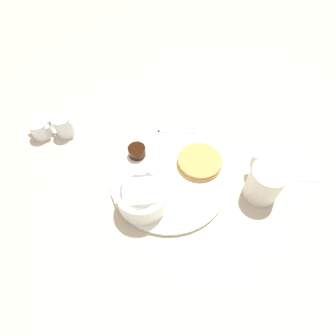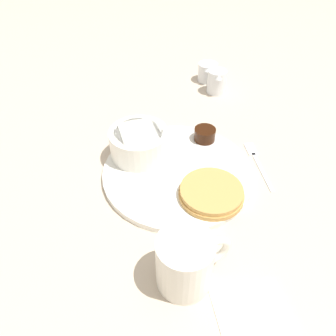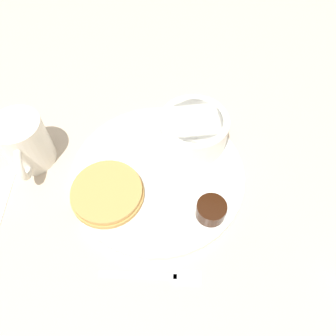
{
  "view_description": "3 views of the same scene",
  "coord_description": "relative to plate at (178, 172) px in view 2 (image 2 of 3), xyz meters",
  "views": [
    {
      "loc": [
        0.09,
        -0.34,
        0.56
      ],
      "look_at": [
        -0.01,
        0.01,
        0.03
      ],
      "focal_mm": 28.0,
      "sensor_mm": 36.0,
      "label": 1
    },
    {
      "loc": [
        0.46,
        0.02,
        0.44
      ],
      "look_at": [
        0.02,
        -0.02,
        0.03
      ],
      "focal_mm": 35.0,
      "sensor_mm": 36.0,
      "label": 2
    },
    {
      "loc": [
        -0.1,
        0.27,
        0.47
      ],
      "look_at": [
        -0.02,
        0.0,
        0.03
      ],
      "focal_mm": 35.0,
      "sensor_mm": 36.0,
      "label": 3
    }
  ],
  "objects": [
    {
      "name": "syrup_cup",
      "position": [
        -0.1,
        0.05,
        0.02
      ],
      "size": [
        0.05,
        0.05,
        0.03
      ],
      "color": "black",
      "rests_on": "plate"
    },
    {
      "name": "plate",
      "position": [
        0.0,
        0.0,
        0.0
      ],
      "size": [
        0.29,
        0.29,
        0.01
      ],
      "color": "white",
      "rests_on": "ground_plane"
    },
    {
      "name": "pancake_stack",
      "position": [
        0.06,
        0.06,
        0.01
      ],
      "size": [
        0.12,
        0.12,
        0.02
      ],
      "color": "tan",
      "rests_on": "plate"
    },
    {
      "name": "butter_ramekin",
      "position": [
        -0.07,
        -0.09,
        0.02
      ],
      "size": [
        0.05,
        0.05,
        0.04
      ],
      "color": "white",
      "rests_on": "plate"
    },
    {
      "name": "napkin",
      "position": [
        0.29,
        0.13,
        -0.0
      ],
      "size": [
        0.16,
        0.13,
        0.0
      ],
      "color": "white",
      "rests_on": "ground_plane"
    },
    {
      "name": "fork",
      "position": [
        -0.06,
        0.16,
        -0.0
      ],
      "size": [
        0.14,
        0.05,
        0.0
      ],
      "color": "silver",
      "rests_on": "ground_plane"
    },
    {
      "name": "creamer_pitcher_far",
      "position": [
        -0.39,
        0.06,
        0.02
      ],
      "size": [
        0.08,
        0.05,
        0.05
      ],
      "color": "white",
      "rests_on": "ground_plane"
    },
    {
      "name": "ground_plane",
      "position": [
        0.0,
        0.0,
        -0.01
      ],
      "size": [
        4.0,
        4.0,
        0.0
      ],
      "primitive_type": "plane",
      "color": "#C6B299"
    },
    {
      "name": "bowl",
      "position": [
        -0.04,
        -0.08,
        0.04
      ],
      "size": [
        0.12,
        0.12,
        0.06
      ],
      "color": "white",
      "rests_on": "plate"
    },
    {
      "name": "creamer_pitcher_near",
      "position": [
        -0.32,
        0.08,
        0.02
      ],
      "size": [
        0.07,
        0.05,
        0.06
      ],
      "color": "white",
      "rests_on": "ground_plane"
    },
    {
      "name": "coffee_mug",
      "position": [
        0.22,
        0.03,
        0.04
      ],
      "size": [
        0.08,
        0.11,
        0.09
      ],
      "color": "silver",
      "rests_on": "ground_plane"
    }
  ]
}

